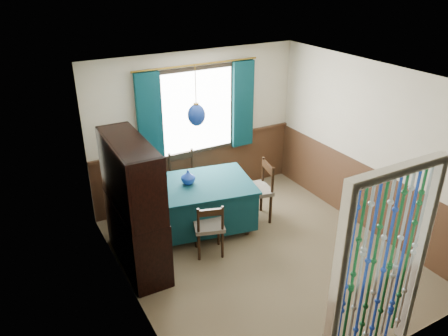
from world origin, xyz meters
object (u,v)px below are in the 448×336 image
chair_far (186,180)px  chair_left (138,210)px  pendant_lamp (196,115)px  bowl_shelf (141,187)px  chair_right (257,190)px  dining_table (199,203)px  sideboard (135,224)px  chair_near (209,227)px  vase_table (188,177)px  vase_sideboard (131,190)px

chair_far → chair_left: 1.10m
pendant_lamp → chair_far: bearing=82.7°
chair_left → bowl_shelf: (-0.14, -0.72, 0.75)m
chair_right → dining_table: bearing=90.7°
dining_table → sideboard: size_ratio=0.98×
chair_right → chair_far: bearing=57.7°
dining_table → chair_left: 0.91m
chair_near → vase_table: vase_table is taller
chair_far → pendant_lamp: 1.46m
chair_left → vase_table: size_ratio=4.66×
vase_table → bowl_shelf: size_ratio=0.90×
vase_table → bowl_shelf: (-0.92, -0.66, 0.39)m
dining_table → chair_near: size_ratio=2.15×
chair_near → sideboard: (-0.94, 0.28, 0.18)m
pendant_lamp → bowl_shelf: pendant_lamp is taller
sideboard → vase_table: sideboard is taller
sideboard → vase_sideboard: sideboard is taller
chair_left → bowl_shelf: size_ratio=4.19×
chair_far → pendant_lamp: size_ratio=1.16×
vase_table → vase_sideboard: 0.96m
chair_far → chair_right: 1.17m
vase_table → chair_near: bearing=-93.2°
pendant_lamp → vase_sideboard: 1.34m
bowl_shelf → chair_right: bearing=11.1°
chair_near → chair_far: (0.25, 1.29, 0.07)m
chair_right → chair_left: bearing=92.0°
dining_table → pendant_lamp: 1.38m
vase_table → chair_right: bearing=-14.7°
dining_table → bowl_shelf: size_ratio=7.88×
pendant_lamp → vase_table: pendant_lamp is taller
chair_left → vase_table: (0.78, -0.06, 0.36)m
bowl_shelf → pendant_lamp: bearing=28.9°
dining_table → pendant_lamp: pendant_lamp is taller
chair_near → sideboard: size_ratio=0.46×
chair_far → bowl_shelf: (-1.12, -1.21, 0.74)m
chair_left → bowl_shelf: 1.05m
chair_right → sideboard: bearing=107.5°
chair_left → sideboard: (-0.20, -0.51, 0.12)m
sideboard → bowl_shelf: bearing=-72.4°
dining_table → pendant_lamp: size_ratio=2.10×
vase_table → bowl_shelf: bearing=-144.4°
sideboard → pendant_lamp: 1.67m
chair_near → pendant_lamp: bearing=94.3°
vase_sideboard → pendant_lamp: bearing=7.8°
chair_far → chair_left: (-0.98, -0.49, -0.02)m
vase_sideboard → chair_near: bearing=-30.0°
dining_table → vase_sideboard: size_ratio=8.87×
vase_table → pendant_lamp: bearing=-34.2°
bowl_shelf → vase_table: bearing=35.6°
vase_table → vase_sideboard: (-0.92, -0.23, 0.13)m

